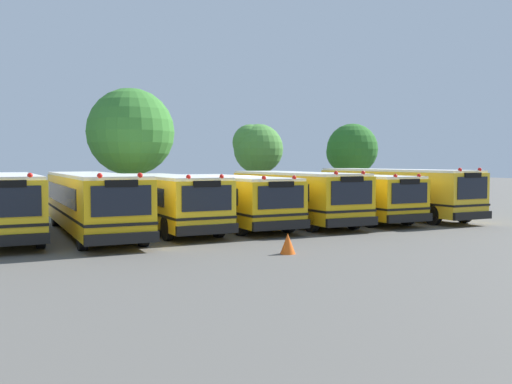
{
  "coord_description": "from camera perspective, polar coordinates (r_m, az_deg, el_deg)",
  "views": [
    {
      "loc": [
        -10.72,
        -24.08,
        3.04
      ],
      "look_at": [
        1.19,
        0.0,
        1.6
      ],
      "focal_mm": 39.12,
      "sensor_mm": 36.0,
      "label": 1
    }
  ],
  "objects": [
    {
      "name": "school_bus_0",
      "position": [
        24.09,
        -24.38,
        -1.07
      ],
      "size": [
        2.47,
        9.29,
        2.7
      ],
      "rotation": [
        0.0,
        0.0,
        3.14
      ],
      "color": "yellow",
      "rests_on": "ground_plane"
    },
    {
      "name": "school_bus_1",
      "position": [
        24.37,
        -16.41,
        -0.87
      ],
      "size": [
        2.55,
        11.54,
        2.69
      ],
      "rotation": [
        0.0,
        0.0,
        3.13
      ],
      "color": "yellow",
      "rests_on": "ground_plane"
    },
    {
      "name": "school_bus_3",
      "position": [
        26.54,
        -2.43,
        -0.64
      ],
      "size": [
        2.61,
        9.86,
        2.51
      ],
      "rotation": [
        0.0,
        0.0,
        3.14
      ],
      "color": "yellow",
      "rests_on": "ground_plane"
    },
    {
      "name": "tree_1",
      "position": [
        33.35,
        -12.63,
        6.15
      ],
      "size": [
        5.07,
        5.07,
        7.33
      ],
      "color": "#4C3823",
      "rests_on": "ground_plane"
    },
    {
      "name": "tree_3",
      "position": [
        41.17,
        9.61,
        4.23
      ],
      "size": [
        3.7,
        3.7,
        5.83
      ],
      "color": "#4C3823",
      "rests_on": "ground_plane"
    },
    {
      "name": "school_bus_6",
      "position": [
        31.86,
        13.93,
        0.14
      ],
      "size": [
        2.59,
        11.09,
        2.78
      ],
      "rotation": [
        0.0,
        0.0,
        3.16
      ],
      "color": "yellow",
      "rests_on": "ground_plane"
    },
    {
      "name": "school_bus_4",
      "position": [
        27.75,
        4.05,
        -0.31
      ],
      "size": [
        2.67,
        9.78,
        2.68
      ],
      "rotation": [
        0.0,
        0.0,
        3.13
      ],
      "color": "yellow",
      "rests_on": "ground_plane"
    },
    {
      "name": "school_bus_2",
      "position": [
        25.29,
        -9.1,
        -0.78
      ],
      "size": [
        2.62,
        9.79,
        2.58
      ],
      "rotation": [
        0.0,
        0.0,
        3.16
      ],
      "color": "yellow",
      "rests_on": "ground_plane"
    },
    {
      "name": "traffic_cone",
      "position": [
        18.58,
        3.27,
        -5.3
      ],
      "size": [
        0.52,
        0.52,
        0.68
      ],
      "primitive_type": "cone",
      "color": "#EA5914",
      "rests_on": "ground_plane"
    },
    {
      "name": "tree_2",
      "position": [
        38.81,
        0.01,
        4.6
      ],
      "size": [
        3.52,
        3.46,
        5.69
      ],
      "color": "#4C3823",
      "rests_on": "ground_plane"
    },
    {
      "name": "school_bus_5",
      "position": [
        29.71,
        9.43,
        -0.27
      ],
      "size": [
        2.66,
        9.76,
        2.52
      ],
      "rotation": [
        0.0,
        0.0,
        3.12
      ],
      "color": "yellow",
      "rests_on": "ground_plane"
    },
    {
      "name": "ground_plane",
      "position": [
        26.53,
        -2.31,
        -3.51
      ],
      "size": [
        160.0,
        160.0,
        0.0
      ],
      "primitive_type": "plane",
      "color": "#595651"
    }
  ]
}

